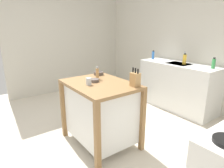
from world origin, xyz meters
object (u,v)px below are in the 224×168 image
pepper_grinder (97,73)px  trash_bin (79,105)px  bottle_hand_soap (185,59)px  drinking_cup (89,81)px  knife_block (135,79)px  bowl_ceramic_small (99,73)px  bottle_dish_soap (214,63)px  bowl_ceramic_wide (94,80)px  sink_faucet (184,57)px  kitchen_island (100,110)px  bottle_spray_cleaner (153,55)px

pepper_grinder → trash_bin: size_ratio=0.29×
trash_bin → bottle_hand_soap: 2.12m
drinking_cup → pepper_grinder: size_ratio=0.50×
knife_block → pepper_grinder: bearing=-161.3°
knife_block → drinking_cup: knife_block is taller
bowl_ceramic_small → bottle_hand_soap: bearing=78.3°
bottle_dish_soap → bottle_hand_soap: size_ratio=0.92×
bowl_ceramic_wide → sink_faucet: 2.10m
bottle_hand_soap → bowl_ceramic_wide: bearing=-91.8°
bowl_ceramic_wide → trash_bin: bearing=173.3°
bowl_ceramic_small → bottle_dish_soap: size_ratio=0.78×
bottle_dish_soap → kitchen_island: bearing=-103.8°
sink_faucet → bottle_spray_cleaner: bearing=-165.9°
bowl_ceramic_small → bottle_spray_cleaner: (-0.41, 1.67, 0.09)m
knife_block → bottle_hand_soap: bearing=104.2°
sink_faucet → trash_bin: bearing=-106.5°
bowl_ceramic_small → bowl_ceramic_wide: bearing=-41.7°
pepper_grinder → sink_faucet: (0.05, 1.99, 0.05)m
trash_bin → bottle_spray_cleaner: 1.98m
kitchen_island → bottle_hand_soap: bearing=91.1°
bottle_dish_soap → bowl_ceramic_small: bearing=-116.6°
pepper_grinder → sink_faucet: size_ratio=0.82×
bottle_hand_soap → bottle_dish_soap: bearing=5.4°
drinking_cup → sink_faucet: (-0.13, 2.23, 0.09)m
knife_block → kitchen_island: bearing=-144.1°
kitchen_island → knife_block: knife_block is taller
kitchen_island → trash_bin: 0.76m
bowl_ceramic_wide → kitchen_island: bearing=15.8°
bowl_ceramic_wide → bottle_hand_soap: (0.06, 1.95, 0.10)m
kitchen_island → pepper_grinder: size_ratio=5.53×
kitchen_island → knife_block: 0.67m
sink_faucet → pepper_grinder: bearing=-91.4°
bottle_spray_cleaner → drinking_cup: bearing=-69.1°
kitchen_island → drinking_cup: drinking_cup is taller
sink_faucet → bottle_dish_soap: 0.63m
sink_faucet → bottle_dish_soap: sink_faucet is taller
pepper_grinder → bowl_ceramic_small: bearing=143.5°
kitchen_island → sink_faucet: 2.14m
bowl_ceramic_wide → pepper_grinder: (-0.09, 0.11, 0.07)m
bottle_hand_soap → bottle_spray_cleaner: size_ratio=1.08×
sink_faucet → bottle_spray_cleaner: size_ratio=1.15×
bottle_spray_cleaner → bowl_ceramic_small: bearing=-76.2°
drinking_cup → bottle_spray_cleaner: bearing=110.9°
bowl_ceramic_small → pepper_grinder: size_ratio=0.82×
trash_bin → bottle_hand_soap: (0.70, 1.88, 0.69)m
pepper_grinder → sink_faucet: bearing=88.6°
bowl_ceramic_wide → trash_bin: size_ratio=0.21×
bottle_hand_soap → bottle_spray_cleaner: (-0.76, -0.02, -0.01)m
kitchen_island → bottle_dish_soap: bearing=76.2°
drinking_cup → sink_faucet: bearing=93.3°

